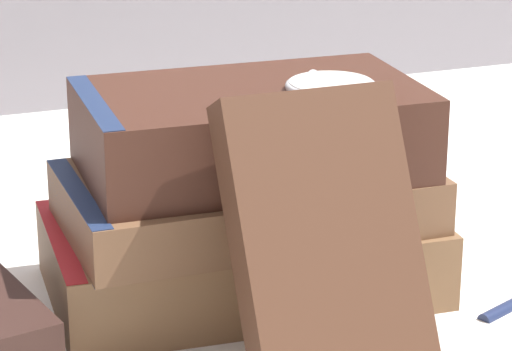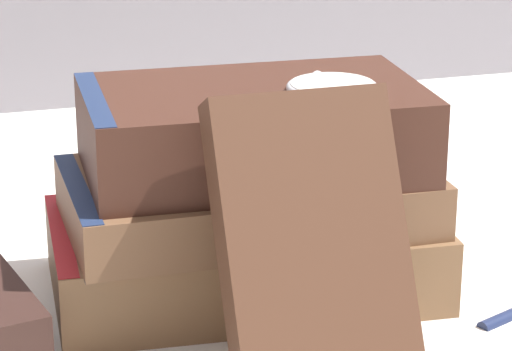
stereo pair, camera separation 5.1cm
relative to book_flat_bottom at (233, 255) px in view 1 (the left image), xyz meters
name	(u,v)px [view 1 (the left image)]	position (x,y,z in m)	size (l,w,h in m)	color
ground_plane	(267,296)	(0.02, -0.02, -0.02)	(3.00, 3.00, 0.00)	white
book_flat_bottom	(233,255)	(0.00, 0.00, 0.00)	(0.25, 0.15, 0.05)	brown
book_flat_middle	(238,198)	(0.00, -0.01, 0.04)	(0.22, 0.13, 0.03)	brown
book_flat_top	(243,131)	(0.01, -0.01, 0.08)	(0.21, 0.13, 0.05)	#422319
book_leaning_front	(327,253)	(0.01, -0.12, 0.05)	(0.10, 0.10, 0.16)	#4C2D1E
pocket_watch	(331,86)	(0.05, -0.03, 0.11)	(0.05, 0.06, 0.01)	silver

